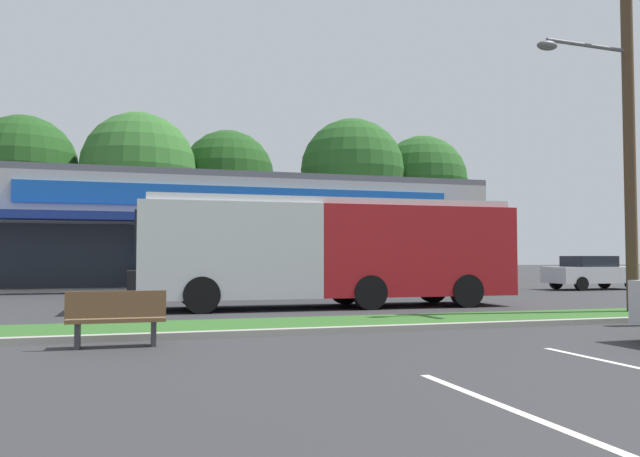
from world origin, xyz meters
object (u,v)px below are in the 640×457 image
utility_pole (624,118)px  bus_stop_bench (116,317)px  car_3 (359,276)px  car_5 (189,277)px  city_bus (330,249)px  car_1 (592,272)px

utility_pole → bus_stop_bench: utility_pole is taller
utility_pole → bus_stop_bench: size_ratio=6.03×
car_3 → utility_pole: bearing=106.9°
bus_stop_bench → car_5: size_ratio=0.37×
city_bus → car_5: (-3.70, 5.65, -0.96)m
bus_stop_bench → utility_pole: bearing=-169.6°
utility_pole → bus_stop_bench: bearing=-169.6°
utility_pole → city_bus: size_ratio=0.85×
car_3 → car_5: bearing=3.3°
utility_pole → city_bus: bearing=142.9°
car_1 → utility_pole: bearing=-126.5°
car_1 → car_3: size_ratio=1.07×
bus_stop_bench → car_3: bearing=-124.8°
car_1 → car_5: size_ratio=1.05×
bus_stop_bench → car_5: bearing=-100.3°
car_3 → car_5: size_ratio=0.98×
city_bus → car_3: size_ratio=2.70×
utility_pole → car_3: (-3.35, 10.99, -4.41)m
car_1 → car_5: bearing=-176.3°
utility_pole → car_5: 15.36m
utility_pole → car_3: bearing=106.9°
utility_pole → car_5: bearing=134.0°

